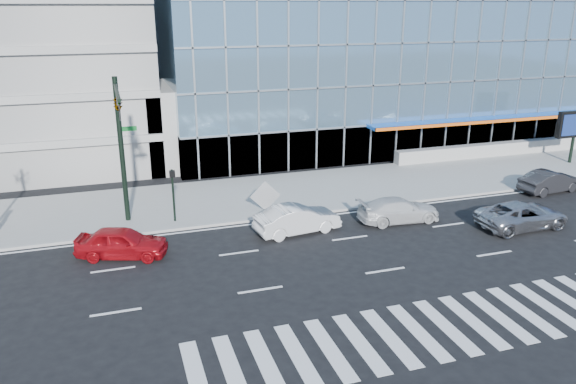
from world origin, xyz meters
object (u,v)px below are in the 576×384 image
(marquee_sign, at_px, (576,125))
(white_suv, at_px, (399,210))
(dark_sedan, at_px, (551,181))
(red_sedan, at_px, (122,242))
(silver_suv, at_px, (522,215))
(white_sedan, at_px, (297,219))
(ped_signal_post, at_px, (173,187))
(tilted_panel, at_px, (265,196))
(traffic_signal, at_px, (119,119))

(marquee_sign, height_order, white_suv, marquee_sign)
(dark_sedan, relative_size, red_sedan, 1.00)
(silver_suv, distance_m, red_sedan, 21.30)
(white_sedan, relative_size, red_sedan, 1.06)
(ped_signal_post, xyz_separation_m, tilted_panel, (5.29, 0.06, -1.07))
(dark_sedan, height_order, tilted_panel, tilted_panel)
(white_sedan, bearing_deg, silver_suv, -112.12)
(marquee_sign, relative_size, silver_suv, 0.77)
(traffic_signal, distance_m, white_suv, 15.92)
(ped_signal_post, bearing_deg, traffic_signal, -171.48)
(white_sedan, bearing_deg, ped_signal_post, 53.89)
(silver_suv, distance_m, white_sedan, 12.41)
(marquee_sign, relative_size, dark_sedan, 0.91)
(white_suv, bearing_deg, silver_suv, -113.28)
(red_sedan, bearing_deg, tilted_panel, -47.65)
(white_suv, xyz_separation_m, tilted_panel, (-6.82, 3.60, 0.39))
(red_sedan, bearing_deg, silver_suv, -79.29)
(white_sedan, bearing_deg, white_suv, -99.32)
(white_sedan, xyz_separation_m, dark_sedan, (18.00, 1.40, -0.04))
(ped_signal_post, height_order, silver_suv, ped_signal_post)
(silver_suv, bearing_deg, ped_signal_post, 68.82)
(marquee_sign, bearing_deg, traffic_signal, -174.08)
(dark_sedan, bearing_deg, ped_signal_post, 78.95)
(white_suv, bearing_deg, red_sedan, 93.11)
(ped_signal_post, height_order, white_sedan, ped_signal_post)
(ped_signal_post, xyz_separation_m, dark_sedan, (24.11, -1.94, -1.42))
(silver_suv, bearing_deg, traffic_signal, 72.00)
(dark_sedan, bearing_deg, silver_suv, 120.73)
(ped_signal_post, distance_m, tilted_panel, 5.40)
(marquee_sign, xyz_separation_m, white_suv, (-18.39, -6.59, -2.38))
(tilted_panel, bearing_deg, dark_sedan, -1.58)
(silver_suv, xyz_separation_m, white_sedan, (-12.00, 3.15, 0.05))
(red_sedan, bearing_deg, dark_sedan, -67.98)
(ped_signal_post, relative_size, marquee_sign, 0.75)
(marquee_sign, distance_m, tilted_panel, 25.47)
(white_suv, distance_m, red_sedan, 15.10)
(ped_signal_post, bearing_deg, white_suv, -16.31)
(traffic_signal, bearing_deg, tilted_panel, 3.17)
(traffic_signal, bearing_deg, red_sedan, -98.67)
(white_suv, bearing_deg, ped_signal_post, 76.59)
(tilted_panel, bearing_deg, traffic_signal, -172.35)
(traffic_signal, xyz_separation_m, red_sedan, (-0.49, -3.22, -5.42))
(marquee_sign, xyz_separation_m, tilted_panel, (-25.21, -2.99, -2.00))
(dark_sedan, bearing_deg, tilted_panel, 77.49)
(traffic_signal, height_order, marquee_sign, traffic_signal)
(ped_signal_post, xyz_separation_m, red_sedan, (-2.99, -3.60, -1.40))
(ped_signal_post, xyz_separation_m, white_suv, (12.11, -3.54, -1.46))
(traffic_signal, distance_m, ped_signal_post, 4.75)
(traffic_signal, height_order, tilted_panel, traffic_signal)
(ped_signal_post, height_order, dark_sedan, ped_signal_post)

